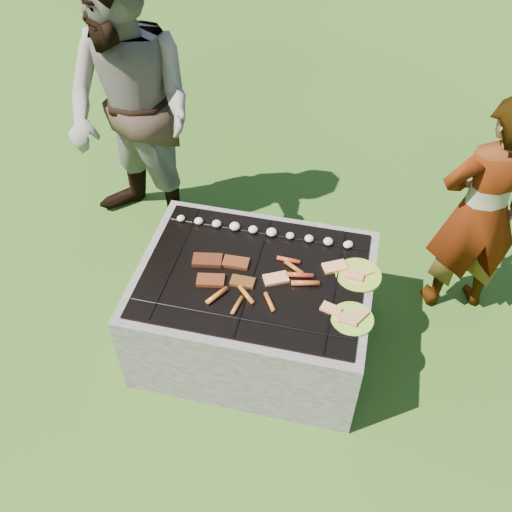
{
  "coord_description": "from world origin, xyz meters",
  "views": [
    {
      "loc": [
        0.49,
        -2.05,
        2.93
      ],
      "look_at": [
        0.0,
        0.05,
        0.7
      ],
      "focal_mm": 40.0,
      "sensor_mm": 36.0,
      "label": 1
    }
  ],
  "objects_px": {
    "fire_pit": "(254,311)",
    "plate_near": "(352,319)",
    "cook": "(481,213)",
    "plate_far": "(358,275)",
    "bystander": "(131,114)"
  },
  "relations": [
    {
      "from": "plate_far",
      "to": "plate_near",
      "type": "bearing_deg",
      "value": -89.81
    },
    {
      "from": "plate_far",
      "to": "plate_near",
      "type": "relative_size",
      "value": 1.07
    },
    {
      "from": "plate_near",
      "to": "cook",
      "type": "distance_m",
      "value": 1.03
    },
    {
      "from": "fire_pit",
      "to": "plate_near",
      "type": "height_order",
      "value": "plate_near"
    },
    {
      "from": "plate_near",
      "to": "cook",
      "type": "xyz_separation_m",
      "value": [
        0.63,
        0.81,
        0.15
      ]
    },
    {
      "from": "cook",
      "to": "fire_pit",
      "type": "bearing_deg",
      "value": 10.38
    },
    {
      "from": "fire_pit",
      "to": "plate_near",
      "type": "distance_m",
      "value": 0.68
    },
    {
      "from": "fire_pit",
      "to": "plate_far",
      "type": "distance_m",
      "value": 0.66
    },
    {
      "from": "plate_near",
      "to": "cook",
      "type": "relative_size",
      "value": 0.18
    },
    {
      "from": "fire_pit",
      "to": "cook",
      "type": "relative_size",
      "value": 0.85
    },
    {
      "from": "plate_far",
      "to": "bystander",
      "type": "height_order",
      "value": "bystander"
    },
    {
      "from": "fire_pit",
      "to": "cook",
      "type": "distance_m",
      "value": 1.42
    },
    {
      "from": "plate_near",
      "to": "cook",
      "type": "bearing_deg",
      "value": 52.22
    },
    {
      "from": "bystander",
      "to": "fire_pit",
      "type": "bearing_deg",
      "value": -15.25
    },
    {
      "from": "plate_far",
      "to": "cook",
      "type": "distance_m",
      "value": 0.81
    }
  ]
}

